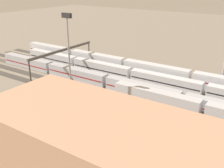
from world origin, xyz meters
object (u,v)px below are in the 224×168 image
Objects in this scene: train_on_track_0 at (156,72)px; light_mast_1 at (68,46)px; train_on_track_4 at (203,112)px; train_on_track_1 at (159,80)px; signal_gantry at (62,53)px; train_on_track_3 at (142,90)px.

light_mast_1 is (11.45, 28.76, 12.82)m from train_on_track_0.
train_on_track_4 and train_on_track_0 have the same top height.
light_mast_1 is at bearing 14.89° from train_on_track_4.
signal_gantry is at bearing 12.71° from train_on_track_1.
train_on_track_1 is at bearing -39.76° from train_on_track_4.
train_on_track_4 is at bearing 165.03° from train_on_track_3.
train_on_track_1 is 34.53m from signal_gantry.
train_on_track_1 is at bearing 124.96° from train_on_track_0.
train_on_track_0 reaches higher than train_on_track_3.
signal_gantry is at bearing 22.79° from train_on_track_0.
signal_gantry is (33.25, 7.50, 5.50)m from train_on_track_1.
train_on_track_4 is 1.99× the size of light_mast_1.
train_on_track_4 is 36.45m from light_mast_1.
train_on_track_3 is 3.99× the size of signal_gantry.
light_mast_1 is (14.27, 13.76, 13.43)m from train_on_track_3.
light_mast_1 is 25.73m from signal_gantry.
train_on_track_1 is 0.96× the size of train_on_track_3.
train_on_track_4 is 0.39× the size of train_on_track_0.
light_mast_1 is 0.79× the size of signal_gantry.
train_on_track_3 is 23.95m from light_mast_1.
train_on_track_0 is 5.05× the size of light_mast_1.
train_on_track_0 is 6.13m from train_on_track_1.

